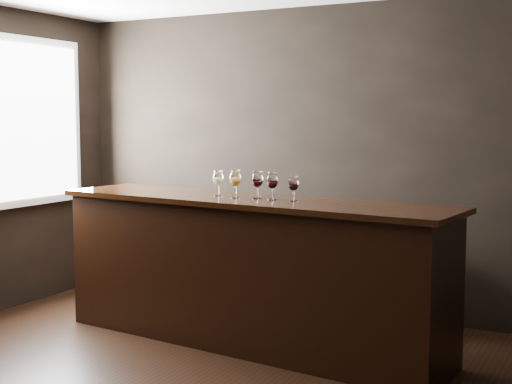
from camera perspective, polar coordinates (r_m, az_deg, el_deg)
The scene contains 9 objects.
room_shell at distance 4.87m, azimuth -8.12°, elevation 6.18°, with size 5.02×4.52×2.81m.
bar_counter at distance 5.64m, azimuth -0.59°, elevation -6.59°, with size 3.21×0.69×1.12m, color black.
bar_top at distance 5.54m, azimuth -0.60°, elevation -0.70°, with size 3.31×0.77×0.04m, color black.
back_bar_shelf at distance 6.73m, azimuth 0.61°, elevation -5.88°, with size 2.26×0.40×0.81m, color black.
glass_white at distance 5.68m, azimuth -3.04°, elevation 1.07°, with size 0.09×0.09×0.21m.
glass_amber at distance 5.55m, azimuth -1.65°, elevation 1.05°, with size 0.09×0.09×0.22m.
glass_red_a at distance 5.50m, azimuth 0.11°, elevation 0.98°, with size 0.09×0.09×0.21m.
glass_red_b at distance 5.40m, azimuth 1.31°, elevation 0.87°, with size 0.09×0.09×0.21m.
glass_red_c at distance 5.34m, azimuth 3.02°, elevation 0.63°, with size 0.08×0.08×0.19m.
Camera 1 is at (2.62, -3.83, 1.78)m, focal length 50.00 mm.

